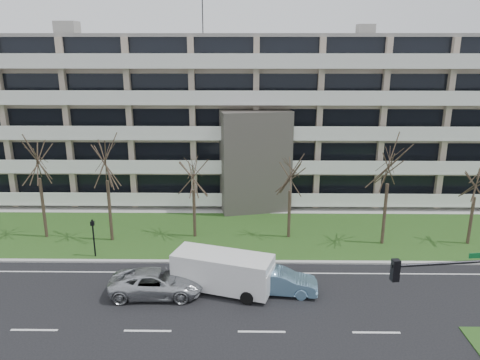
{
  "coord_description": "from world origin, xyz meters",
  "views": [
    {
      "loc": [
        -0.87,
        -21.24,
        14.59
      ],
      "look_at": [
        -1.26,
        10.0,
        5.35
      ],
      "focal_mm": 35.0,
      "sensor_mm": 36.0,
      "label": 1
    }
  ],
  "objects_px": {
    "traffic_signal": "(460,298)",
    "white_van": "(224,269)",
    "blue_sedan": "(280,282)",
    "silver_pickup": "(157,283)",
    "pedestrian_signal": "(93,233)"
  },
  "relations": [
    {
      "from": "silver_pickup",
      "to": "blue_sedan",
      "type": "distance_m",
      "value": 7.38
    },
    {
      "from": "white_van",
      "to": "traffic_signal",
      "type": "height_order",
      "value": "traffic_signal"
    },
    {
      "from": "traffic_signal",
      "to": "white_van",
      "type": "bearing_deg",
      "value": 138.14
    },
    {
      "from": "blue_sedan",
      "to": "pedestrian_signal",
      "type": "bearing_deg",
      "value": 75.76
    },
    {
      "from": "blue_sedan",
      "to": "traffic_signal",
      "type": "distance_m",
      "value": 10.64
    },
    {
      "from": "blue_sedan",
      "to": "traffic_signal",
      "type": "xyz_separation_m",
      "value": [
        7.32,
        -7.05,
        3.13
      ]
    },
    {
      "from": "white_van",
      "to": "traffic_signal",
      "type": "bearing_deg",
      "value": -17.1
    },
    {
      "from": "silver_pickup",
      "to": "white_van",
      "type": "distance_m",
      "value": 4.1
    },
    {
      "from": "silver_pickup",
      "to": "traffic_signal",
      "type": "height_order",
      "value": "traffic_signal"
    },
    {
      "from": "silver_pickup",
      "to": "white_van",
      "type": "bearing_deg",
      "value": -82.81
    },
    {
      "from": "silver_pickup",
      "to": "pedestrian_signal",
      "type": "distance_m",
      "value": 7.4
    },
    {
      "from": "pedestrian_signal",
      "to": "white_van",
      "type": "bearing_deg",
      "value": -32.12
    },
    {
      "from": "white_van",
      "to": "pedestrian_signal",
      "type": "xyz_separation_m",
      "value": [
        -9.31,
        4.46,
        0.4
      ]
    },
    {
      "from": "white_van",
      "to": "pedestrian_signal",
      "type": "distance_m",
      "value": 10.34
    },
    {
      "from": "silver_pickup",
      "to": "traffic_signal",
      "type": "distance_m",
      "value": 16.48
    }
  ]
}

